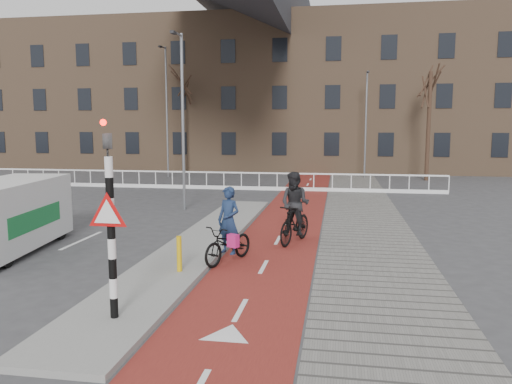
# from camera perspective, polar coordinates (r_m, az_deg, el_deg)

# --- Properties ---
(ground) EXTENTS (120.00, 120.00, 0.00)m
(ground) POSITION_cam_1_polar(r_m,az_deg,el_deg) (11.13, -8.52, -10.97)
(ground) COLOR #38383A
(ground) RESTS_ON ground
(bike_lane) EXTENTS (2.50, 60.00, 0.01)m
(bike_lane) POSITION_cam_1_polar(r_m,az_deg,el_deg) (20.41, 4.21, -2.38)
(bike_lane) COLOR maroon
(bike_lane) RESTS_ON ground
(sidewalk) EXTENTS (3.00, 60.00, 0.01)m
(sidewalk) POSITION_cam_1_polar(r_m,az_deg,el_deg) (20.36, 12.09, -2.56)
(sidewalk) COLOR slate
(sidewalk) RESTS_ON ground
(curb_island) EXTENTS (1.80, 16.00, 0.12)m
(curb_island) POSITION_cam_1_polar(r_m,az_deg,el_deg) (14.99, -6.37, -5.84)
(curb_island) COLOR gray
(curb_island) RESTS_ON ground
(traffic_signal) EXTENTS (0.80, 0.80, 3.68)m
(traffic_signal) POSITION_cam_1_polar(r_m,az_deg,el_deg) (9.04, -16.34, -2.50)
(traffic_signal) COLOR black
(traffic_signal) RESTS_ON curb_island
(bollard) EXTENTS (0.12, 0.12, 0.84)m
(bollard) POSITION_cam_1_polar(r_m,az_deg,el_deg) (11.94, -8.77, -6.99)
(bollard) COLOR gold
(bollard) RESTS_ON curb_island
(cyclist_near) EXTENTS (1.38, 2.00, 1.98)m
(cyclist_near) POSITION_cam_1_polar(r_m,az_deg,el_deg) (12.92, -3.13, -5.19)
(cyclist_near) COLOR black
(cyclist_near) RESTS_ON bike_lane
(cyclist_far) EXTENTS (1.20, 2.11, 2.16)m
(cyclist_far) POSITION_cam_1_polar(r_m,az_deg,el_deg) (15.01, 4.47, -2.52)
(cyclist_far) COLOR black
(cyclist_far) RESTS_ON bike_lane
(van) EXTENTS (2.42, 4.83, 2.00)m
(van) POSITION_cam_1_polar(r_m,az_deg,el_deg) (15.62, -26.73, -2.36)
(van) COLOR silver
(van) RESTS_ON ground
(railing) EXTENTS (28.00, 0.10, 0.99)m
(railing) POSITION_cam_1_polar(r_m,az_deg,el_deg) (28.46, -7.62, 1.00)
(railing) COLOR silver
(railing) RESTS_ON ground
(townhouse_row) EXTENTS (46.00, 10.00, 15.90)m
(townhouse_row) POSITION_cam_1_polar(r_m,az_deg,el_deg) (42.71, 0.90, 13.32)
(townhouse_row) COLOR #7F6047
(townhouse_row) RESTS_ON ground
(tree_mid) EXTENTS (0.24, 0.24, 7.38)m
(tree_mid) POSITION_cam_1_polar(r_m,az_deg,el_deg) (37.57, -8.36, 7.74)
(tree_mid) COLOR black
(tree_mid) RESTS_ON ground
(tree_right) EXTENTS (0.25, 0.25, 6.96)m
(tree_right) POSITION_cam_1_polar(r_m,az_deg,el_deg) (34.21, 19.12, 7.08)
(tree_right) COLOR black
(tree_right) RESTS_ON ground
(streetlight_near) EXTENTS (0.12, 0.12, 7.26)m
(streetlight_near) POSITION_cam_1_polar(r_m,az_deg,el_deg) (21.13, -8.35, 7.77)
(streetlight_near) COLOR slate
(streetlight_near) RESTS_ON ground
(streetlight_left) EXTENTS (0.12, 0.12, 8.85)m
(streetlight_left) POSITION_cam_1_polar(r_m,az_deg,el_deg) (35.27, -10.15, 8.91)
(streetlight_left) COLOR slate
(streetlight_left) RESTS_ON ground
(streetlight_right) EXTENTS (0.12, 0.12, 7.17)m
(streetlight_right) POSITION_cam_1_polar(r_m,az_deg,el_deg) (35.01, 12.44, 7.49)
(streetlight_right) COLOR slate
(streetlight_right) RESTS_ON ground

